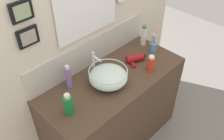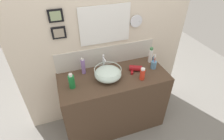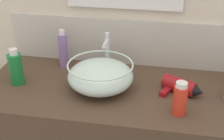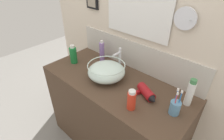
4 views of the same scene
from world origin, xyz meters
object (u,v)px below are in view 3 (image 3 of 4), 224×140
object	(u,v)px
lotion_bottle	(63,50)
hair_drier	(181,87)
spray_bottle	(16,68)
glass_bowl_sink	(101,76)
faucet	(107,51)
soap_dispenser	(180,99)

from	to	relation	value
lotion_bottle	hair_drier	bearing A→B (deg)	-14.84
hair_drier	spray_bottle	xyz separation A→B (m)	(-0.80, -0.05, 0.05)
lotion_bottle	spray_bottle	distance (m)	0.28
glass_bowl_sink	hair_drier	xyz separation A→B (m)	(0.38, 0.03, -0.04)
faucet	lotion_bottle	size ratio (longest dim) A/B	1.04
hair_drier	spray_bottle	world-z (taller)	spray_bottle
faucet	spray_bottle	xyz separation A→B (m)	(-0.42, -0.19, -0.04)
glass_bowl_sink	faucet	size ratio (longest dim) A/B	1.42
spray_bottle	glass_bowl_sink	bearing A→B (deg)	3.27
lotion_bottle	faucet	bearing A→B (deg)	-7.18
glass_bowl_sink	lotion_bottle	world-z (taller)	lotion_bottle
faucet	lotion_bottle	bearing A→B (deg)	172.82
faucet	soap_dispenser	world-z (taller)	faucet
lotion_bottle	soap_dispenser	distance (m)	0.70
spray_bottle	hair_drier	bearing A→B (deg)	3.64
glass_bowl_sink	soap_dispenser	distance (m)	0.40
spray_bottle	soap_dispenser	xyz separation A→B (m)	(0.79, -0.12, -0.01)
spray_bottle	soap_dispenser	size ratio (longest dim) A/B	1.21
lotion_bottle	spray_bottle	bearing A→B (deg)	-128.24
glass_bowl_sink	spray_bottle	size ratio (longest dim) A/B	1.70
glass_bowl_sink	lotion_bottle	bearing A→B (deg)	141.85
glass_bowl_sink	spray_bottle	xyz separation A→B (m)	(-0.42, -0.02, 0.01)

